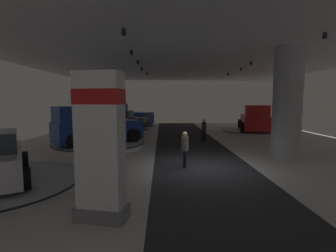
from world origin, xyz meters
TOP-DOWN VIEW (x-y plane):
  - ground at (0.00, 0.00)m, footprint 24.00×44.00m
  - ceiling_with_spotlights at (0.00, 0.00)m, footprint 24.00×44.00m
  - column_right at (4.35, 1.45)m, footprint 1.38×1.38m
  - brand_sign_pylon at (-3.32, -4.85)m, footprint 1.37×0.90m
  - display_platform_far_left at (-5.42, 12.42)m, footprint 4.83×4.83m
  - display_car_far_left at (-5.45, 12.42)m, footprint 4.43×2.73m
  - display_platform_far_right at (6.63, 12.06)m, footprint 5.68×5.68m
  - pickup_truck_far_right at (6.56, 11.75)m, footprint 3.63×5.64m
  - display_platform_mid_left at (-5.80, 5.01)m, footprint 5.68×5.68m
  - pickup_truck_mid_left at (-6.06, 4.82)m, footprint 5.50×4.85m
  - display_platform_deep_left at (-5.58, 18.77)m, footprint 5.68×5.68m
  - pickup_truck_deep_left at (-5.87, 18.91)m, footprint 5.69×4.31m
  - visitor_walking_near at (-0.82, 0.04)m, footprint 0.32×0.32m
  - visitor_walking_far at (1.24, 7.40)m, footprint 0.32×0.32m

SIDE VIEW (x-z plane):
  - ground at x=0.00m, z-range -0.05..0.00m
  - display_platform_deep_left at x=-5.58m, z-range 0.02..0.24m
  - display_platform_far_right at x=6.63m, z-range 0.02..0.25m
  - display_platform_mid_left at x=-5.80m, z-range 0.02..0.32m
  - display_platform_far_left at x=-5.42m, z-range 0.02..0.35m
  - visitor_walking_near at x=-0.82m, z-range 0.11..1.70m
  - visitor_walking_far at x=1.24m, z-range 0.11..1.70m
  - display_car_far_left at x=-5.45m, z-range 0.24..1.95m
  - pickup_truck_deep_left at x=-5.87m, z-range 0.01..2.31m
  - pickup_truck_far_right at x=6.56m, z-range 0.02..2.32m
  - pickup_truck_mid_left at x=-6.06m, z-range 0.09..2.39m
  - brand_sign_pylon at x=-3.32m, z-range 0.07..3.71m
  - column_right at x=4.35m, z-range 0.00..5.50m
  - ceiling_with_spotlights at x=0.00m, z-range 5.35..5.74m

